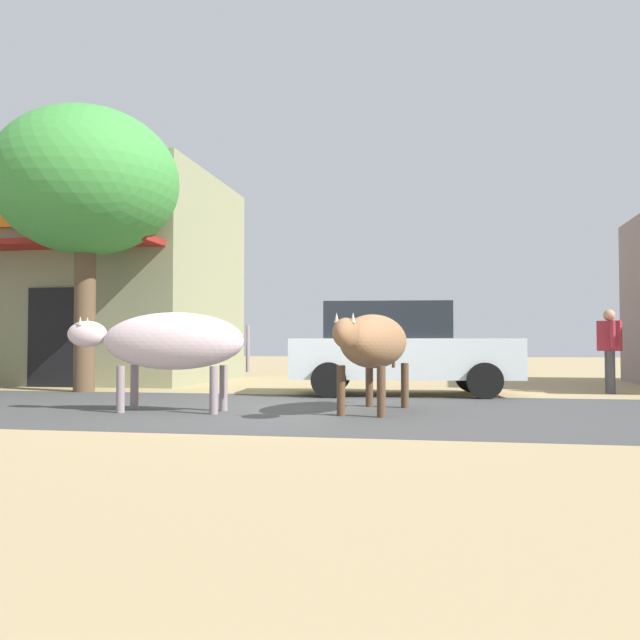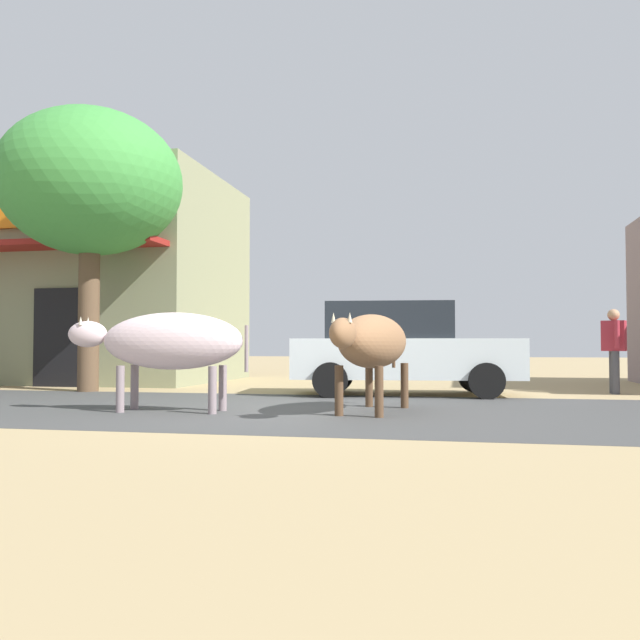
% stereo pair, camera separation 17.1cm
% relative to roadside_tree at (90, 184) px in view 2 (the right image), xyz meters
% --- Properties ---
extents(ground, '(80.00, 80.00, 0.00)m').
position_rel_roadside_tree_xyz_m(ground, '(4.75, -2.69, -4.00)').
color(ground, tan).
extents(asphalt_road, '(72.00, 5.32, 0.00)m').
position_rel_roadside_tree_xyz_m(asphalt_road, '(4.75, -2.69, -4.00)').
color(asphalt_road, '#424342').
rests_on(asphalt_road, ground).
extents(storefront_left_cafe, '(7.81, 5.78, 4.96)m').
position_rel_roadside_tree_xyz_m(storefront_left_cafe, '(-2.61, 3.56, -1.52)').
color(storefront_left_cafe, gray).
rests_on(storefront_left_cafe, ground).
extents(roadside_tree, '(3.52, 3.52, 5.44)m').
position_rel_roadside_tree_xyz_m(roadside_tree, '(0.00, 0.00, 0.00)').
color(roadside_tree, brown).
rests_on(roadside_tree, ground).
extents(parked_hatchback_car, '(4.12, 2.11, 1.64)m').
position_rel_roadside_tree_xyz_m(parked_hatchback_car, '(5.96, 0.33, -3.16)').
color(parked_hatchback_car, silver).
rests_on(parked_hatchback_car, ground).
extents(cow_near_brown, '(2.56, 0.71, 1.33)m').
position_rel_roadside_tree_xyz_m(cow_near_brown, '(3.14, -3.30, -3.07)').
color(cow_near_brown, silver).
rests_on(cow_near_brown, ground).
extents(cow_far_dark, '(1.05, 2.63, 1.30)m').
position_rel_roadside_tree_xyz_m(cow_far_dark, '(5.85, -2.83, -3.07)').
color(cow_far_dark, '#88603F').
rests_on(cow_far_dark, ground).
extents(pedestrian_by_shop, '(0.47, 0.61, 1.54)m').
position_rel_roadside_tree_xyz_m(pedestrian_by_shop, '(9.73, 1.33, -3.10)').
color(pedestrian_by_shop, '#3F3F47').
rests_on(pedestrian_by_shop, ground).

